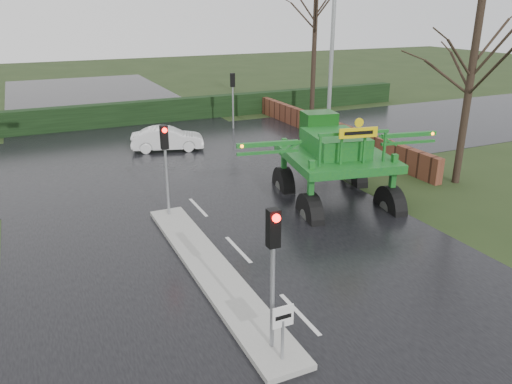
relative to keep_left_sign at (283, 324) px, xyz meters
name	(u,v)px	position (x,y,z in m)	size (l,w,h in m)	color
ground	(299,315)	(1.30, 1.50, -1.06)	(140.00, 140.00, 0.00)	black
road_main	(183,192)	(1.30, 11.50, -1.05)	(14.00, 80.00, 0.02)	black
road_cross	(149,156)	(1.30, 17.50, -1.05)	(80.00, 12.00, 0.02)	black
median_island	(211,270)	(0.00, 4.50, -0.97)	(1.20, 10.00, 0.16)	gray
hedge_row	(119,114)	(1.30, 25.50, -0.31)	(44.00, 0.90, 1.50)	black
brick_wall	(319,126)	(11.80, 17.50, -0.46)	(0.40, 20.00, 1.20)	#592D1E
keep_left_sign	(283,324)	(0.00, 0.00, 0.00)	(0.50, 0.07, 1.35)	gray
traffic_signal_near	(273,250)	(0.00, 0.49, 1.53)	(0.26, 0.33, 3.52)	gray
traffic_signal_mid	(165,151)	(0.00, 8.99, 1.53)	(0.26, 0.33, 3.52)	gray
traffic_signal_far	(233,88)	(7.80, 21.51, 1.53)	(0.26, 0.33, 3.52)	gray
street_light_right	(327,38)	(9.49, 13.50, 4.93)	(3.85, 0.30, 10.00)	gray
tree_right_near	(473,64)	(12.80, 7.50, 4.14)	(5.60, 5.60, 9.64)	black
tree_right_far	(315,21)	(14.30, 22.50, 5.44)	(7.00, 7.00, 12.05)	black
crop_sprayer	(310,159)	(4.84, 7.07, 1.14)	(8.19, 5.80, 4.64)	black
white_sedan	(168,150)	(2.53, 18.18, -1.06)	(1.35, 3.87, 1.28)	white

